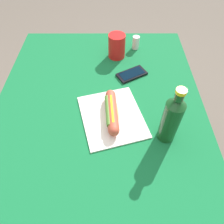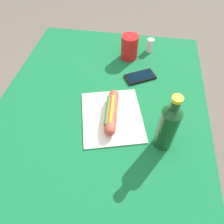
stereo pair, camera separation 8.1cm
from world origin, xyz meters
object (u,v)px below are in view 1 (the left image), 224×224
Objects in this scene: soda_bottle at (171,119)px; salt_shaker at (136,43)px; hot_dog at (112,112)px; drinking_cup at (117,46)px; cell_phone at (132,74)px.

soda_bottle is 3.56× the size of salt_shaker.
hot_dog is at bearing 65.47° from soda_bottle.
soda_bottle is at bearing -160.46° from drinking_cup.
drinking_cup is (0.48, 0.17, -0.05)m from soda_bottle.
salt_shaker reaches higher than hot_dog.
drinking_cup reaches higher than salt_shaker.
hot_dog is 0.91× the size of soda_bottle.
cell_phone is 0.17m from drinking_cup.
soda_bottle is at bearing -163.04° from cell_phone.
hot_dog is 3.23× the size of salt_shaker.
hot_dog is at bearing 164.83° from salt_shaker.
cell_phone is 1.29× the size of drinking_cup.
salt_shaker is (0.07, -0.10, -0.03)m from drinking_cup.
drinking_cup is at bearing 124.82° from salt_shaker.
cell_phone is 0.64× the size of soda_bottle.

